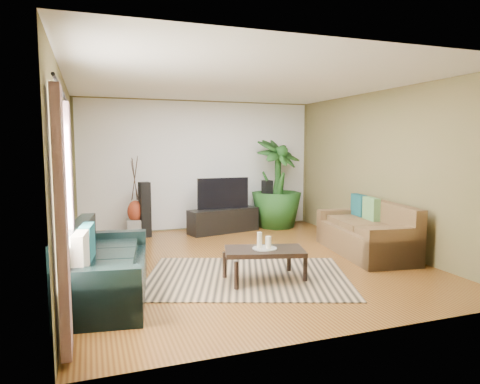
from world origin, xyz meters
name	(u,v)px	position (x,y,z in m)	size (l,w,h in m)	color
floor	(244,261)	(0.00, 0.00, 0.00)	(5.50, 5.50, 0.00)	brown
ceiling	(245,82)	(0.00, 0.00, 2.70)	(5.50, 5.50, 0.00)	white
wall_back	(200,165)	(0.00, 2.75, 1.35)	(5.00, 5.00, 0.00)	brown
wall_front	(349,193)	(0.00, -2.75, 1.35)	(5.00, 5.00, 0.00)	brown
wall_left	(66,178)	(-2.50, 0.00, 1.35)	(5.50, 5.50, 0.00)	brown
wall_right	(382,170)	(2.50, 0.00, 1.35)	(5.50, 5.50, 0.00)	brown
backwall_panel	(200,165)	(0.00, 2.74, 1.35)	(4.90, 4.90, 0.00)	white
window_pane	(59,185)	(-2.48, -1.60, 1.40)	(1.80, 1.80, 0.00)	white
curtain_near	(62,223)	(-2.43, -2.35, 1.15)	(0.08, 0.35, 2.20)	gray
curtain_far	(69,201)	(-2.43, -0.85, 1.15)	(0.08, 0.35, 2.20)	gray
curtain_rod	(61,89)	(-2.43, -1.60, 2.30)	(0.03, 0.03, 1.90)	black
sofa_left	(107,261)	(-2.04, -0.92, 0.42)	(1.99, 0.85, 0.85)	black
sofa_right	(365,228)	(2.02, -0.22, 0.42)	(1.98, 0.89, 0.85)	brown
area_rug	(247,277)	(-0.24, -0.78, 0.01)	(2.68, 1.90, 0.01)	tan
coffee_table	(264,265)	(-0.07, -0.97, 0.21)	(1.03, 0.56, 0.42)	black
candle_tray	(265,248)	(-0.07, -0.97, 0.43)	(0.32, 0.32, 0.01)	#979691
candle_tall	(260,240)	(-0.13, -0.94, 0.54)	(0.07, 0.07, 0.21)	white
candle_mid	(269,242)	(-0.03, -1.01, 0.52)	(0.07, 0.07, 0.16)	white
candle_short	(268,242)	(0.00, -0.91, 0.50)	(0.07, 0.07, 0.13)	beige
tv_stand	(223,220)	(0.35, 2.20, 0.24)	(1.46, 0.44, 0.49)	black
television	(223,193)	(0.35, 2.22, 0.80)	(1.07, 0.06, 0.63)	black
speaker_left	(145,210)	(-1.22, 2.29, 0.53)	(0.19, 0.21, 1.07)	black
speaker_right	(267,203)	(1.44, 2.50, 0.51)	(0.18, 0.20, 1.01)	black
potted_plant	(277,184)	(1.60, 2.35, 0.95)	(1.06, 1.06, 1.90)	#1B4617
plant_pot	(276,221)	(1.60, 2.35, 0.14)	(0.35, 0.35, 0.27)	black
pedestal	(136,228)	(-1.39, 2.37, 0.17)	(0.34, 0.34, 0.34)	gray
vase	(135,212)	(-1.39, 2.37, 0.49)	(0.31, 0.31, 0.43)	maroon
side_table	(89,251)	(-2.25, 0.40, 0.25)	(0.47, 0.47, 0.50)	brown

